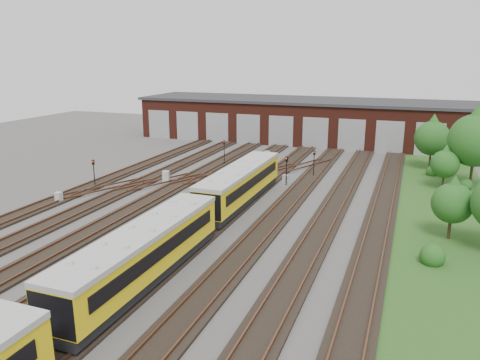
% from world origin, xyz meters
% --- Properties ---
extents(ground, '(120.00, 120.00, 0.00)m').
position_xyz_m(ground, '(0.00, 0.00, 0.00)').
color(ground, '#403D3B').
rests_on(ground, ground).
extents(track_network, '(30.40, 70.00, 0.33)m').
position_xyz_m(track_network, '(-0.17, 0.59, 0.11)').
color(track_network, black).
rests_on(track_network, ground).
extents(maintenance_shed, '(51.00, 12.50, 6.35)m').
position_xyz_m(maintenance_shed, '(-0.01, 39.97, 3.20)').
color(maintenance_shed, '#4B1B12').
rests_on(maintenance_shed, ground).
extents(grass_verge, '(8.00, 55.00, 0.05)m').
position_xyz_m(grass_verge, '(19.00, 10.00, 0.03)').
color(grass_verge, '#214A18').
rests_on(grass_verge, ground).
extents(metro_train, '(2.72, 46.58, 3.01)m').
position_xyz_m(metro_train, '(2.00, -9.55, 1.87)').
color(metro_train, black).
rests_on(metro_train, ground).
extents(signal_mast_0, '(0.28, 0.26, 2.73)m').
position_xyz_m(signal_mast_0, '(-13.81, 6.73, 1.77)').
color(signal_mast_0, black).
rests_on(signal_mast_0, ground).
extents(signal_mast_1, '(0.22, 0.21, 2.95)m').
position_xyz_m(signal_mast_1, '(-5.14, 20.09, 1.87)').
color(signal_mast_1, black).
rests_on(signal_mast_1, ground).
extents(signal_mast_2, '(0.31, 0.29, 2.98)m').
position_xyz_m(signal_mast_2, '(4.21, 13.86, 1.93)').
color(signal_mast_2, black).
rests_on(signal_mast_2, ground).
extents(signal_mast_3, '(0.25, 0.23, 2.92)m').
position_xyz_m(signal_mast_3, '(6.14, 18.07, 1.87)').
color(signal_mast_3, black).
rests_on(signal_mast_3, ground).
extents(relay_cabinet_0, '(0.61, 0.52, 0.95)m').
position_xyz_m(relay_cabinet_0, '(-13.46, 1.14, 0.48)').
color(relay_cabinet_0, '#B0B4B6').
rests_on(relay_cabinet_0, ground).
extents(relay_cabinet_1, '(0.76, 0.67, 1.14)m').
position_xyz_m(relay_cabinet_1, '(-2.42, 21.24, 0.57)').
color(relay_cabinet_1, '#B0B4B6').
rests_on(relay_cabinet_1, ground).
extents(relay_cabinet_2, '(0.80, 0.72, 1.12)m').
position_xyz_m(relay_cabinet_2, '(-7.98, 10.90, 0.56)').
color(relay_cabinet_2, '#B0B4B6').
rests_on(relay_cabinet_2, ground).
extents(relay_cabinet_3, '(0.74, 0.68, 1.00)m').
position_xyz_m(relay_cabinet_3, '(-1.33, 25.22, 0.50)').
color(relay_cabinet_3, '#B0B4B6').
rests_on(relay_cabinet_3, ground).
extents(relay_cabinet_4, '(0.57, 0.48, 0.89)m').
position_xyz_m(relay_cabinet_4, '(3.97, 14.54, 0.45)').
color(relay_cabinet_4, '#B0B4B6').
rests_on(relay_cabinet_4, ground).
extents(tree_0, '(3.92, 3.92, 6.49)m').
position_xyz_m(tree_0, '(17.99, 26.00, 4.17)').
color(tree_0, '#302515').
rests_on(tree_0, ground).
extents(tree_1, '(2.72, 2.72, 4.51)m').
position_xyz_m(tree_1, '(19.06, 17.77, 2.89)').
color(tree_1, '#302515').
rests_on(tree_1, ground).
extents(tree_2, '(5.14, 5.14, 8.53)m').
position_xyz_m(tree_2, '(21.61, 18.99, 5.48)').
color(tree_2, '#302515').
rests_on(tree_2, ground).
extents(tree_3, '(2.88, 2.88, 4.78)m').
position_xyz_m(tree_3, '(18.92, 3.95, 3.07)').
color(tree_3, '#302515').
rests_on(tree_3, ground).
extents(bush_0, '(1.58, 1.58, 1.58)m').
position_xyz_m(bush_0, '(17.72, -0.94, 0.79)').
color(bush_0, '#174A15').
rests_on(bush_0, ground).
extents(bush_1, '(1.33, 1.33, 1.33)m').
position_xyz_m(bush_1, '(18.27, 23.27, 0.66)').
color(bush_1, '#174A15').
rests_on(bush_1, ground).
extents(bush_2, '(1.39, 1.39, 1.39)m').
position_xyz_m(bush_2, '(21.12, 18.37, 0.70)').
color(bush_2, '#174A15').
rests_on(bush_2, ground).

